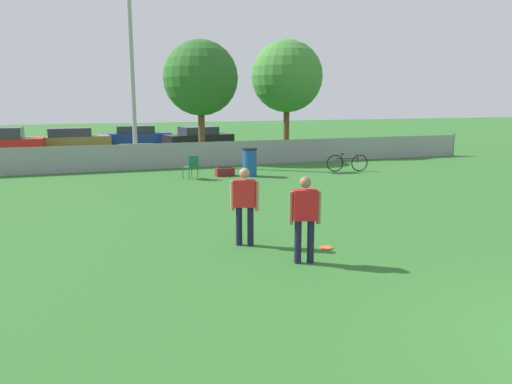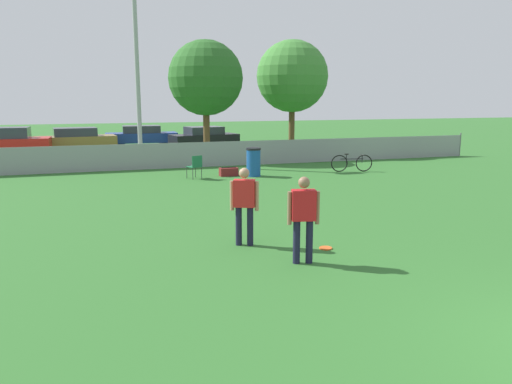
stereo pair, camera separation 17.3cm
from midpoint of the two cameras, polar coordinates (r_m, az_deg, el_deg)
fence_backline at (r=22.43m, az=-3.14°, el=4.39°), size 25.44×0.07×1.21m
light_pole at (r=23.49m, az=-13.30°, el=15.25°), size 0.90×0.36×8.45m
tree_near_pole at (r=24.74m, az=-5.58°, el=12.82°), size 3.61×3.61×5.77m
tree_far_right at (r=27.59m, az=4.35°, el=13.03°), size 3.85×3.85×6.09m
player_thrower_red at (r=9.10m, az=5.99°, el=-2.48°), size 0.58×0.31×1.62m
player_defender_red at (r=10.17m, az=-0.86°, el=-1.02°), size 0.55×0.38×1.62m
frisbee_disc at (r=10.26m, az=8.44°, el=-6.35°), size 0.26×0.26×0.03m
folding_chair_sideline at (r=18.92m, az=-6.70°, el=3.07°), size 0.59×0.59×0.89m
bicycle_sideline at (r=21.05m, az=11.12°, el=3.28°), size 1.71×0.53×0.75m
trash_bin at (r=19.42m, az=-0.03°, el=3.45°), size 0.57×0.57×1.11m
gear_bag_sideline at (r=19.58m, az=-2.89°, el=2.32°), size 0.71×0.39×0.34m
parked_car_red at (r=29.44m, az=-26.40°, el=5.09°), size 4.30×1.79×1.50m
parked_car_tan at (r=30.79m, az=-19.78°, el=5.69°), size 4.63×2.18×1.33m
parked_car_blue at (r=32.87m, az=-12.81°, el=6.30°), size 4.49×1.77×1.28m
parked_car_dark at (r=30.85m, az=-5.79°, el=6.24°), size 4.32×2.44×1.29m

